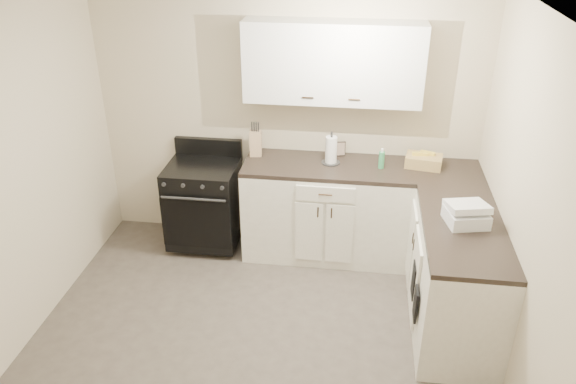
# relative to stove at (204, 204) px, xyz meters

# --- Properties ---
(floor) EXTENTS (3.60, 3.60, 0.00)m
(floor) POSITION_rel_stove_xyz_m (0.77, -1.48, -0.46)
(floor) COLOR #473F38
(floor) RESTS_ON ground
(ceiling) EXTENTS (3.60, 3.60, 0.00)m
(ceiling) POSITION_rel_stove_xyz_m (0.77, -1.48, 2.04)
(ceiling) COLOR white
(ceiling) RESTS_ON wall_back
(wall_back) EXTENTS (3.60, 0.00, 3.60)m
(wall_back) POSITION_rel_stove_xyz_m (0.77, 0.32, 0.79)
(wall_back) COLOR beige
(wall_back) RESTS_ON ground
(wall_right) EXTENTS (0.00, 3.60, 3.60)m
(wall_right) POSITION_rel_stove_xyz_m (2.57, -1.48, 0.79)
(wall_right) COLOR beige
(wall_right) RESTS_ON ground
(base_cabinets_back) EXTENTS (1.55, 0.60, 0.90)m
(base_cabinets_back) POSITION_rel_stove_xyz_m (1.19, 0.02, -0.01)
(base_cabinets_back) COLOR white
(base_cabinets_back) RESTS_ON floor
(base_cabinets_right) EXTENTS (0.60, 1.90, 0.90)m
(base_cabinets_right) POSITION_rel_stove_xyz_m (2.27, -0.63, -0.01)
(base_cabinets_right) COLOR white
(base_cabinets_right) RESTS_ON floor
(countertop_back) EXTENTS (1.55, 0.60, 0.04)m
(countertop_back) POSITION_rel_stove_xyz_m (1.19, 0.02, 0.46)
(countertop_back) COLOR black
(countertop_back) RESTS_ON base_cabinets_back
(countertop_right) EXTENTS (0.60, 1.90, 0.04)m
(countertop_right) POSITION_rel_stove_xyz_m (2.27, -0.63, 0.46)
(countertop_right) COLOR black
(countertop_right) RESTS_ON base_cabinets_right
(upper_cabinets) EXTENTS (1.55, 0.30, 0.70)m
(upper_cabinets) POSITION_rel_stove_xyz_m (1.19, 0.18, 1.38)
(upper_cabinets) COLOR white
(upper_cabinets) RESTS_ON wall_back
(stove) EXTENTS (0.66, 0.57, 0.80)m
(stove) POSITION_rel_stove_xyz_m (0.00, 0.00, 0.00)
(stove) COLOR black
(stove) RESTS_ON floor
(knife_block) EXTENTS (0.12, 0.11, 0.24)m
(knife_block) POSITION_rel_stove_xyz_m (0.50, 0.15, 0.60)
(knife_block) COLOR tan
(knife_block) RESTS_ON countertop_back
(paper_towel) EXTENTS (0.12, 0.12, 0.26)m
(paper_towel) POSITION_rel_stove_xyz_m (1.21, 0.07, 0.61)
(paper_towel) COLOR white
(paper_towel) RESTS_ON countertop_back
(soap_bottle) EXTENTS (0.07, 0.07, 0.16)m
(soap_bottle) POSITION_rel_stove_xyz_m (1.67, 0.02, 0.56)
(soap_bottle) COLOR #389358
(soap_bottle) RESTS_ON countertop_back
(picture_frame) EXTENTS (0.11, 0.06, 0.14)m
(picture_frame) POSITION_rel_stove_xyz_m (1.28, 0.25, 0.55)
(picture_frame) COLOR black
(picture_frame) RESTS_ON countertop_back
(wicker_basket) EXTENTS (0.35, 0.26, 0.11)m
(wicker_basket) POSITION_rel_stove_xyz_m (2.05, 0.10, 0.53)
(wicker_basket) COLOR tan
(wicker_basket) RESTS_ON countertop_right
(countertop_grill) EXTENTS (0.34, 0.32, 0.11)m
(countertop_grill) POSITION_rel_stove_xyz_m (2.28, -0.87, 0.53)
(countertop_grill) COLOR white
(countertop_grill) RESTS_ON countertop_right
(oven_mitt_near) EXTENTS (0.02, 0.15, 0.26)m
(oven_mitt_near) POSITION_rel_stove_xyz_m (1.95, -1.23, -0.03)
(oven_mitt_near) COLOR black
(oven_mitt_near) RESTS_ON base_cabinets_right
(oven_mitt_far) EXTENTS (0.02, 0.16, 0.28)m
(oven_mitt_far) POSITION_rel_stove_xyz_m (1.95, -0.99, 0.00)
(oven_mitt_far) COLOR black
(oven_mitt_far) RESTS_ON base_cabinets_right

